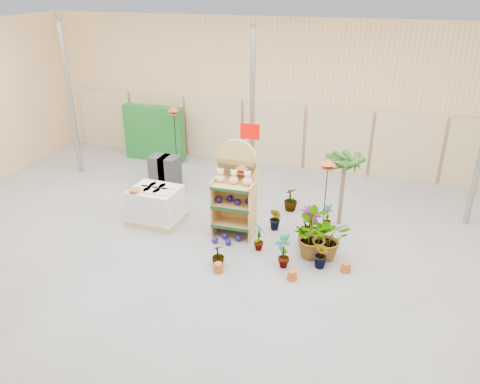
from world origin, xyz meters
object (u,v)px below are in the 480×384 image
Objects in this scene: potted_plant_2 at (310,235)px; bird_table_front at (243,167)px; display_shelf at (235,192)px; pallet_stack at (156,205)px.

bird_table_front is at bearing 159.66° from potted_plant_2.
bird_table_front is at bearing 41.27° from display_shelf.
display_shelf is at bearing 4.80° from pallet_stack.
display_shelf is 1.76× the size of pallet_stack.
display_shelf is at bearing 164.51° from potted_plant_2.
display_shelf is at bearing -137.99° from bird_table_front.
bird_table_front is 2.13m from potted_plant_2.
bird_table_front is (0.14, 0.12, 0.58)m from display_shelf.
display_shelf is 1.98m from potted_plant_2.
display_shelf reaches higher than potted_plant_2.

